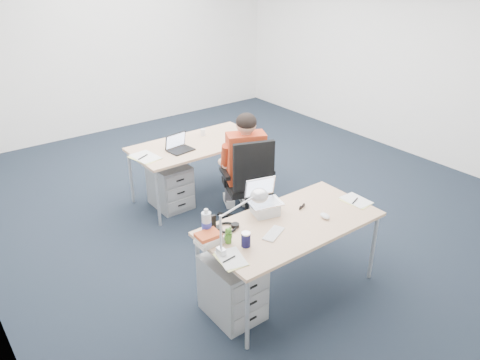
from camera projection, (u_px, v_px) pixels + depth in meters
name	position (u px, v px, depth m)	size (l,w,h in m)	color
floor	(244.00, 199.00, 5.97)	(7.00, 7.00, 0.00)	black
room	(245.00, 65.00, 5.21)	(6.02, 7.02, 2.80)	white
desk_near	(291.00, 227.00, 4.09)	(1.60, 0.80, 0.73)	tan
desk_far	(197.00, 147.00, 5.76)	(1.60, 0.80, 0.73)	tan
office_chair	(248.00, 201.00, 5.30)	(0.89, 0.89, 1.09)	black
seated_person	(243.00, 166.00, 5.30)	(0.62, 0.80, 1.32)	#B6381A
drawer_pedestal_near	(233.00, 288.00, 3.98)	(0.40, 0.50, 0.55)	gray
drawer_pedestal_far	(170.00, 185.00, 5.72)	(0.40, 0.50, 0.55)	gray
silver_laptop	(265.00, 199.00, 4.14)	(0.29, 0.23, 0.31)	silver
wireless_keyboard	(274.00, 233.00, 3.90)	(0.24, 0.10, 0.01)	white
computer_mouse	(325.00, 216.00, 4.13)	(0.07, 0.11, 0.04)	white
headphones	(227.00, 227.00, 3.97)	(0.22, 0.17, 0.04)	black
can_koozie	(246.00, 239.00, 3.72)	(0.08, 0.08, 0.12)	#14123A
water_bottle	(207.00, 223.00, 3.81)	(0.08, 0.08, 0.26)	silver
bear_figurine	(228.00, 235.00, 3.76)	(0.08, 0.06, 0.14)	#2C6D1D
book_stack	(209.00, 238.00, 3.76)	(0.20, 0.15, 0.09)	silver
cordless_phone	(213.00, 224.00, 3.90)	(0.04, 0.03, 0.16)	black
papers_left	(231.00, 259.00, 3.58)	(0.18, 0.26, 0.01)	#FCFF93
papers_right	(356.00, 201.00, 4.41)	(0.19, 0.27, 0.01)	#FCFF93
sunglasses	(302.00, 207.00, 4.29)	(0.10, 0.05, 0.02)	black
desk_lamp	(236.00, 223.00, 3.61)	(0.42, 0.15, 0.48)	silver
dark_laptop	(181.00, 143.00, 5.47)	(0.29, 0.28, 0.21)	black
far_cup	(203.00, 132.00, 5.96)	(0.06, 0.06, 0.09)	white
far_papers	(145.00, 158.00, 5.33)	(0.24, 0.34, 0.01)	white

